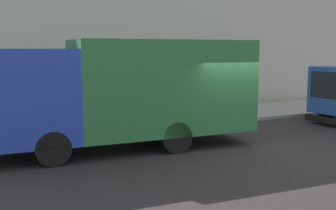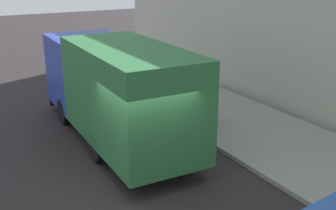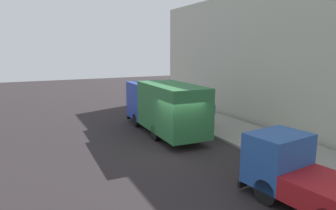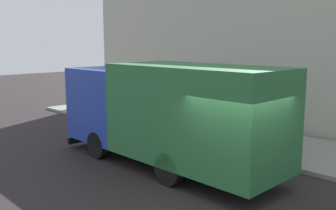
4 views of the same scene
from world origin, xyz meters
name	(u,v)px [view 2 (image 2 of 4)]	position (x,y,z in m)	size (l,w,h in m)	color
ground	(139,189)	(0.00, 0.00, 0.00)	(80.00, 80.00, 0.00)	#272224
sidewalk	(286,145)	(4.94, 0.00, 0.07)	(3.87, 30.00, 0.13)	gray
large_utility_truck	(114,87)	(0.74, 3.12, 1.73)	(2.52, 7.82, 3.14)	#233DA7
pedestrian_walking	(212,96)	(4.13, 2.77, 0.99)	(0.47, 0.47, 1.62)	#534642
pedestrian_standing	(158,81)	(3.45, 5.38, 1.00)	(0.43, 0.43, 1.67)	#4E404A
pedestrian_third	(201,97)	(3.69, 2.77, 1.03)	(0.54, 0.54, 1.71)	brown
traffic_cone_orange	(152,86)	(3.81, 6.55, 0.46)	(0.46, 0.46, 0.66)	orange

